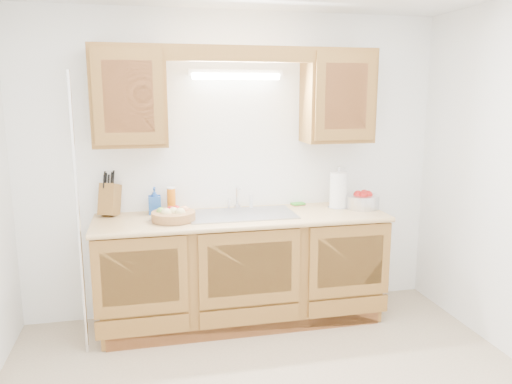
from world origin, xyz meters
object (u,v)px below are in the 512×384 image
object	(u,v)px
fruit_basket	(174,215)
paper_towel	(338,191)
apple_bowl	(362,200)
knife_block	(110,199)

from	to	relation	value
fruit_basket	paper_towel	size ratio (longest dim) A/B	1.09
paper_towel	apple_bowl	distance (m)	0.22
knife_block	apple_bowl	xyz separation A→B (m)	(2.05, -0.21, -0.06)
knife_block	paper_towel	bearing A→B (deg)	16.86
paper_towel	apple_bowl	world-z (taller)	paper_towel
apple_bowl	paper_towel	bearing A→B (deg)	168.01
fruit_basket	knife_block	world-z (taller)	knife_block
fruit_basket	knife_block	bearing A→B (deg)	148.89
fruit_basket	paper_towel	xyz separation A→B (m)	(1.37, 0.12, 0.10)
knife_block	apple_bowl	world-z (taller)	knife_block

